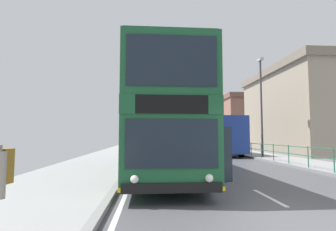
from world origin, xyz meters
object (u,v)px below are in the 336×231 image
object	(u,v)px
bare_tree_far_00	(208,123)
background_building_00	(333,110)
background_bus_far_lane	(216,135)
background_building_01	(247,122)
street_lamp_far_side	(261,99)
double_decker_bus_main	(161,121)

from	to	relation	value
bare_tree_far_00	background_building_00	xyz separation A→B (m)	(9.49, -15.56, 0.61)
background_bus_far_lane	background_building_00	size ratio (longest dim) A/B	0.73
background_bus_far_lane	background_building_01	world-z (taller)	background_building_01
street_lamp_far_side	background_building_00	bearing A→B (deg)	30.95
double_decker_bus_main	street_lamp_far_side	size ratio (longest dim) A/B	1.49
double_decker_bus_main	background_bus_far_lane	bearing A→B (deg)	65.10
street_lamp_far_side	background_building_01	size ratio (longest dim) A/B	0.48
bare_tree_far_00	double_decker_bus_main	bearing A→B (deg)	-106.62
double_decker_bus_main	bare_tree_far_00	bearing A→B (deg)	73.38
double_decker_bus_main	street_lamp_far_side	distance (m)	10.91
background_bus_far_lane	street_lamp_far_side	size ratio (longest dim) A/B	1.38
bare_tree_far_00	background_building_00	bearing A→B (deg)	-58.62
street_lamp_far_side	bare_tree_far_00	xyz separation A→B (m)	(0.75, 21.70, -0.85)
background_bus_far_lane	street_lamp_far_side	distance (m)	5.99
street_lamp_far_side	bare_tree_far_00	size ratio (longest dim) A/B	0.98
background_bus_far_lane	bare_tree_far_00	world-z (taller)	bare_tree_far_00
background_building_00	bare_tree_far_00	bearing A→B (deg)	121.38
bare_tree_far_00	background_building_01	world-z (taller)	background_building_01
background_building_00	background_building_01	xyz separation A→B (m)	(-1.35, 20.12, -0.13)
background_bus_far_lane	bare_tree_far_00	xyz separation A→B (m)	(3.04, 16.88, 1.88)
bare_tree_far_00	background_bus_far_lane	bearing A→B (deg)	-100.22
bare_tree_far_00	background_building_01	xyz separation A→B (m)	(8.14, 4.56, 0.48)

